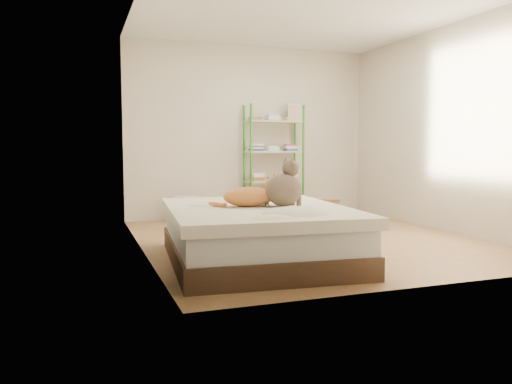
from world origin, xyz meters
name	(u,v)px	position (x,y,z in m)	size (l,w,h in m)	color
room	(310,126)	(0.00, 0.00, 1.30)	(3.81, 4.21, 2.61)	tan
bed	(257,234)	(-0.95, -0.84, 0.26)	(1.78, 2.15, 0.51)	#43331F
orange_cat	(249,194)	(-1.02, -0.81, 0.63)	(0.57, 0.31, 0.23)	gold
grey_cat	(284,183)	(-0.70, -0.91, 0.73)	(0.32, 0.39, 0.44)	#836D59
shelf_unit	(274,161)	(0.31, 1.88, 0.85)	(0.91, 0.36, 1.74)	#308724
cardboard_box	(320,212)	(0.67, 1.06, 0.16)	(0.52, 0.52, 0.37)	#A47857
white_bin	(186,209)	(-1.06, 1.85, 0.19)	(0.37, 0.34, 0.36)	beige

